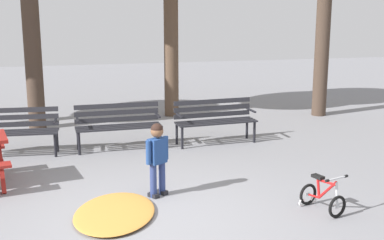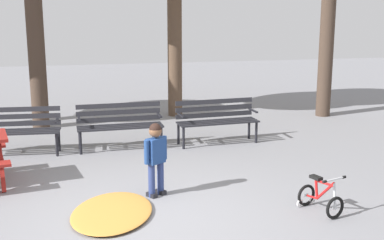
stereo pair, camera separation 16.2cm
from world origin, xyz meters
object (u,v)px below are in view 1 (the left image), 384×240
at_px(park_bench_left, 118,122).
at_px(kids_bicycle, 322,197).
at_px(park_bench_right, 215,117).
at_px(child_standing, 157,154).
at_px(park_bench_far_left, 13,128).

height_order(park_bench_left, kids_bicycle, park_bench_left).
bearing_deg(kids_bicycle, park_bench_right, 96.26).
relative_size(park_bench_right, child_standing, 1.53).
xyz_separation_m(park_bench_far_left, child_standing, (2.18, -2.66, 0.12)).
relative_size(park_bench_left, child_standing, 1.51).
bearing_deg(park_bench_right, kids_bicycle, -83.74).
xyz_separation_m(park_bench_left, kids_bicycle, (2.30, -3.72, -0.31)).
bearing_deg(park_bench_far_left, kids_bicycle, -41.68).
distance_m(park_bench_left, child_standing, 2.67).
distance_m(park_bench_right, child_standing, 3.09).
distance_m(park_bench_far_left, child_standing, 3.44).
distance_m(park_bench_far_left, park_bench_left, 1.89).
bearing_deg(park_bench_left, park_bench_far_left, 179.61).
bearing_deg(child_standing, park_bench_far_left, 129.29).
bearing_deg(park_bench_left, kids_bicycle, -58.26).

